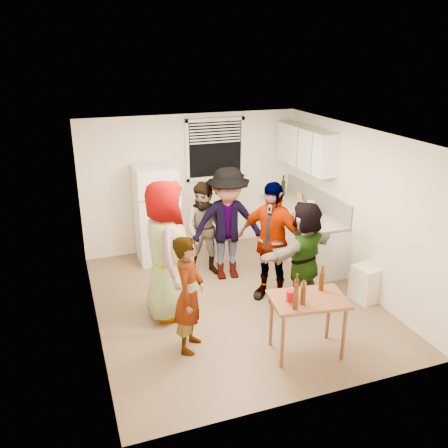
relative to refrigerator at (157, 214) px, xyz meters
name	(u,v)px	position (x,y,z in m)	size (l,w,h in m)	color
room	(234,301)	(0.75, -1.88, -0.85)	(4.00, 4.50, 2.50)	white
window	(215,149)	(1.20, 0.33, 1.00)	(1.12, 0.10, 1.06)	white
refrigerator	(157,214)	(0.00, 0.00, 0.00)	(0.70, 0.70, 1.70)	white
counter_lower	(300,234)	(2.45, -0.73, -0.42)	(0.60, 2.20, 0.86)	white
countertop	(301,210)	(2.45, -0.73, 0.03)	(0.64, 2.22, 0.04)	beige
backsplash	(316,198)	(2.74, -0.73, 0.23)	(0.03, 2.20, 0.36)	#BBB5AA
upper_cabinets	(306,148)	(2.58, -0.53, 1.10)	(0.34, 1.60, 0.70)	white
kettle	(303,212)	(2.40, -0.87, 0.05)	(0.23, 0.19, 0.19)	silver
paper_towel	(310,215)	(2.43, -1.07, 0.05)	(0.12, 0.12, 0.26)	white
wine_bottle	(283,195)	(2.50, 0.13, 0.05)	(0.08, 0.08, 0.30)	black
beer_bottle_counter	(305,215)	(2.35, -1.03, 0.05)	(0.05, 0.05, 0.20)	#47230C
blue_cup	(313,223)	(2.29, -1.43, 0.05)	(0.08, 0.08, 0.11)	#121DA9
picture_frame	(299,196)	(2.67, -0.23, 0.12)	(0.02, 0.16, 0.13)	yellow
trash_bin	(367,285)	(2.63, -2.51, -0.60)	(0.37, 0.37, 0.55)	white
serving_table	(305,352)	(1.14, -3.37, -0.85)	(0.91, 0.61, 0.77)	brown
beer_bottle_table	(321,290)	(1.38, -3.23, -0.08)	(0.06, 0.06, 0.24)	#47230C
red_cup	(290,301)	(0.90, -3.36, -0.08)	(0.10, 0.10, 0.13)	red
guest_grey	(169,314)	(-0.26, -1.91, -0.85)	(0.97, 1.98, 0.63)	#999999
guest_stripe	(191,347)	(-0.19, -2.79, -0.85)	(0.56, 1.52, 0.36)	#141933
guest_back_left	(207,273)	(0.64, -0.85, -0.85)	(0.77, 1.58, 0.60)	brown
guest_back_right	(228,276)	(0.93, -1.08, -0.85)	(1.20, 1.86, 0.69)	#3F3F43
guest_black	(269,296)	(1.30, -1.93, -0.85)	(1.07, 1.83, 0.45)	black
guest_orange	(301,302)	(1.69, -2.24, -0.85)	(1.47, 1.58, 0.47)	#ED835B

